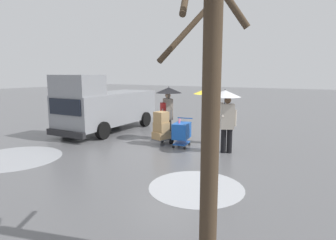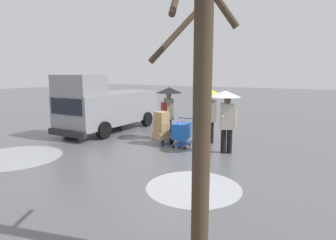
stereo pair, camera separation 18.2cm
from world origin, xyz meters
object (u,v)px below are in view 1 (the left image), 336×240
at_px(cargo_van_parked_right, 105,106).
at_px(pedestrian_white_side, 168,101).
at_px(shopping_cart_vendor, 182,131).
at_px(pedestrian_black_side, 226,107).
at_px(bare_tree_near, 209,118).
at_px(hand_dolly_boxes, 161,127).
at_px(pedestrian_pink_side, 208,102).

distance_m(cargo_van_parked_right, pedestrian_white_side, 3.40).
bearing_deg(cargo_van_parked_right, shopping_cart_vendor, 170.19).
bearing_deg(pedestrian_black_side, bare_tree_near, 106.92).
xyz_separation_m(pedestrian_white_side, bare_tree_near, (-4.33, 6.30, 0.52)).
relative_size(shopping_cart_vendor, pedestrian_white_side, 0.49).
bearing_deg(cargo_van_parked_right, pedestrian_white_side, 179.67).
distance_m(shopping_cart_vendor, pedestrian_white_side, 1.60).
bearing_deg(pedestrian_black_side, shopping_cart_vendor, 2.06).
bearing_deg(cargo_van_parked_right, hand_dolly_boxes, 166.57).
height_order(pedestrian_black_side, bare_tree_near, bare_tree_near).
height_order(hand_dolly_boxes, pedestrian_pink_side, pedestrian_pink_side).
bearing_deg(shopping_cart_vendor, pedestrian_white_side, -36.27).
height_order(cargo_van_parked_right, shopping_cart_vendor, cargo_van_parked_right).
distance_m(pedestrian_pink_side, pedestrian_white_side, 1.61).
xyz_separation_m(shopping_cart_vendor, pedestrian_black_side, (-1.62, -0.06, 1.00)).
height_order(pedestrian_pink_side, pedestrian_black_side, same).
bearing_deg(pedestrian_white_side, pedestrian_black_side, 165.46).
bearing_deg(pedestrian_pink_side, shopping_cart_vendor, 59.49).
bearing_deg(pedestrian_white_side, hand_dolly_boxes, 103.61).
height_order(pedestrian_pink_side, pedestrian_white_side, same).
xyz_separation_m(cargo_van_parked_right, hand_dolly_boxes, (-3.58, 0.85, -0.51)).
height_order(cargo_van_parked_right, hand_dolly_boxes, cargo_van_parked_right).
bearing_deg(bare_tree_near, pedestrian_white_side, -55.49).
xyz_separation_m(cargo_van_parked_right, bare_tree_near, (-7.71, 6.32, 0.91)).
bearing_deg(pedestrian_pink_side, hand_dolly_boxes, 38.16).
relative_size(cargo_van_parked_right, bare_tree_near, 1.33).
distance_m(hand_dolly_boxes, pedestrian_black_side, 2.59).
bearing_deg(pedestrian_black_side, cargo_van_parked_right, -6.65).
relative_size(pedestrian_pink_side, bare_tree_near, 0.53).
height_order(hand_dolly_boxes, pedestrian_white_side, pedestrian_white_side).
relative_size(shopping_cart_vendor, pedestrian_pink_side, 0.49).
bearing_deg(pedestrian_white_side, cargo_van_parked_right, -0.33).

